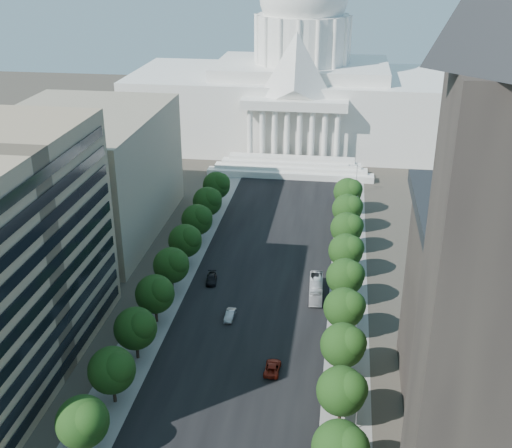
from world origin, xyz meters
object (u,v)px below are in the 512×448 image
at_px(car_red, 272,368).
at_px(car_dark_b, 211,279).
at_px(city_bus, 316,288).
at_px(car_silver, 230,315).

relative_size(car_red, car_dark_b, 1.03).
relative_size(car_dark_b, city_bus, 0.48).
bearing_deg(car_silver, car_red, -54.58).
bearing_deg(car_dark_b, city_bus, -13.66).
xyz_separation_m(car_red, car_dark_b, (-16.87, 29.51, 0.01)).
bearing_deg(car_dark_b, car_silver, -72.37).
distance_m(car_red, car_dark_b, 34.00).
height_order(car_red, car_dark_b, car_dark_b).
bearing_deg(car_silver, car_dark_b, 117.69).
height_order(car_red, city_bus, city_bus).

